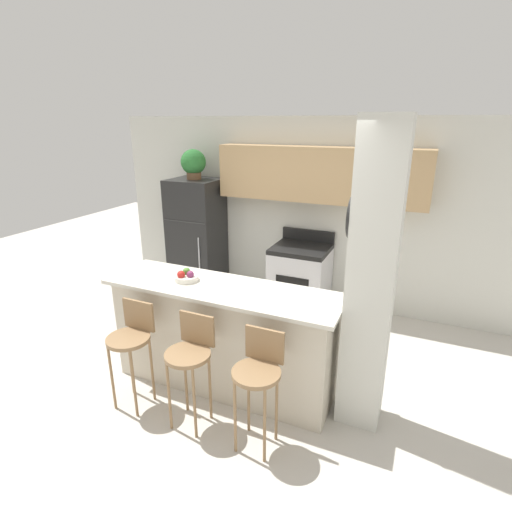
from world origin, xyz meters
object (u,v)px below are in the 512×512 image
(bar_stool_mid, at_px, (190,355))
(bar_stool_right, at_px, (258,373))
(refrigerator, at_px, (197,237))
(potted_plant_on_fridge, at_px, (193,163))
(fruit_bowl, at_px, (186,277))
(bar_stool_left, at_px, (132,339))
(stove_range, at_px, (300,278))

(bar_stool_mid, xyz_separation_m, bar_stool_right, (0.61, 0.00, 0.00))
(refrigerator, bearing_deg, bar_stool_mid, -59.33)
(bar_stool_mid, bearing_deg, potted_plant_on_fridge, 120.67)
(bar_stool_mid, height_order, potted_plant_on_fridge, potted_plant_on_fridge)
(bar_stool_mid, relative_size, fruit_bowl, 4.33)
(potted_plant_on_fridge, bearing_deg, refrigerator, -60.78)
(bar_stool_left, bearing_deg, stove_range, 72.41)
(refrigerator, bearing_deg, bar_stool_right, -49.84)
(refrigerator, relative_size, bar_stool_left, 1.74)
(bar_stool_left, relative_size, bar_stool_right, 1.00)
(bar_stool_left, distance_m, bar_stool_mid, 0.61)
(bar_stool_left, height_order, bar_stool_mid, same)
(stove_range, relative_size, bar_stool_left, 1.09)
(refrigerator, distance_m, bar_stool_mid, 2.85)
(refrigerator, height_order, bar_stool_right, refrigerator)
(bar_stool_left, bearing_deg, bar_stool_mid, 0.00)
(stove_range, xyz_separation_m, potted_plant_on_fridge, (-1.61, 0.00, 1.46))
(refrigerator, relative_size, bar_stool_mid, 1.74)
(bar_stool_mid, relative_size, bar_stool_right, 1.00)
(bar_stool_right, bearing_deg, bar_stool_left, 180.00)
(bar_stool_mid, bearing_deg, bar_stool_right, 0.00)
(stove_range, xyz_separation_m, bar_stool_left, (-0.77, -2.44, 0.20))
(refrigerator, distance_m, potted_plant_on_fridge, 1.07)
(refrigerator, xyz_separation_m, bar_stool_mid, (1.45, -2.45, -0.19))
(stove_range, bearing_deg, refrigerator, 179.83)
(stove_range, bearing_deg, fruit_bowl, -105.80)
(potted_plant_on_fridge, relative_size, fruit_bowl, 1.82)
(bar_stool_right, bearing_deg, bar_stool_mid, 180.00)
(fruit_bowl, bearing_deg, refrigerator, 119.53)
(refrigerator, bearing_deg, fruit_bowl, -60.47)
(fruit_bowl, bearing_deg, bar_stool_mid, -55.60)
(bar_stool_right, bearing_deg, potted_plant_on_fridge, 130.16)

